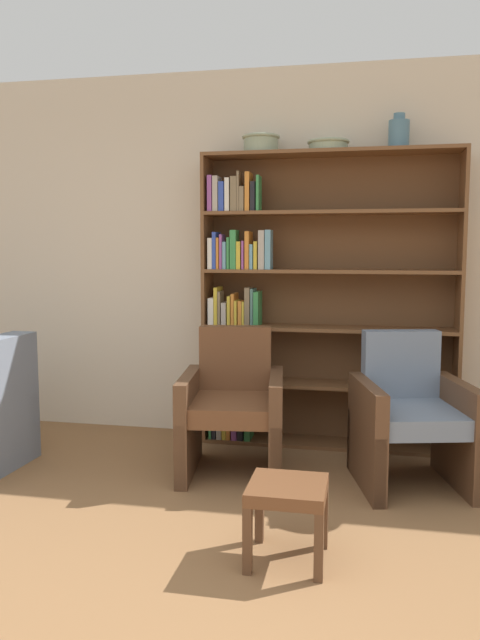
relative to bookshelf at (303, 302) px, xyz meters
name	(u,v)px	position (x,y,z in m)	size (l,w,h in m)	color
wall_back	(287,257)	(-0.14, 0.17, 0.32)	(12.00, 0.06, 2.75)	beige
bookshelf	(303,302)	(0.00, 0.00, 0.00)	(1.82, 0.30, 2.11)	brown
bowl_brass	(261,143)	(-0.31, -0.02, 1.13)	(0.27, 0.27, 0.12)	gray
bowl_copper	(328,145)	(0.16, -0.02, 1.10)	(0.29, 0.29, 0.07)	gray
vase_tall	(399,134)	(0.64, -0.02, 1.16)	(0.14, 0.14, 0.24)	slate
armchair_leather	(233,408)	(-0.38, -0.67, -0.64)	(0.72, 0.76, 0.92)	brown
armchair_cushioned	(410,417)	(0.73, -0.67, -0.64)	(0.79, 0.81, 0.92)	brown
footstool	(287,498)	(0.11, -1.78, -0.75)	(0.35, 0.35, 0.37)	brown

